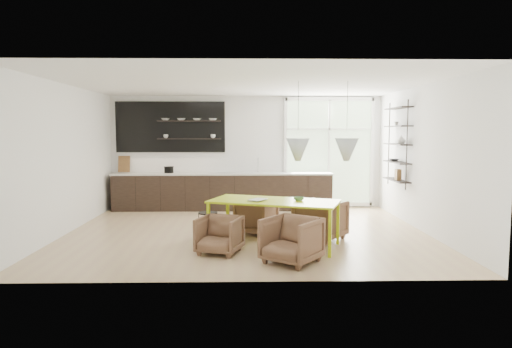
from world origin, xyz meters
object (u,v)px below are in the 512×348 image
object	(u,v)px
dining_table	(274,203)
armchair_front_right	(291,240)
armchair_back_right	(321,220)
armchair_back_left	(257,217)
armchair_front_left	(219,235)
wire_stool	(208,221)

from	to	relation	value
dining_table	armchair_front_right	world-z (taller)	dining_table
dining_table	armchair_back_right	world-z (taller)	dining_table
armchair_back_left	armchair_front_left	world-z (taller)	armchair_back_left
armchair_front_left	armchair_front_right	bearing A→B (deg)	-8.84
dining_table	wire_stool	bearing A→B (deg)	172.18
armchair_back_left	armchair_front_left	bearing A→B (deg)	93.95
armchair_back_right	armchair_front_left	size ratio (longest dim) A/B	1.20
dining_table	armchair_back_right	xyz separation A→B (m)	(0.89, 0.44, -0.38)
armchair_back_right	armchair_front_left	xyz separation A→B (m)	(-1.81, -0.92, -0.06)
armchair_front_right	dining_table	bearing A→B (deg)	138.24
armchair_back_left	wire_stool	distance (m)	0.98
armchair_back_left	armchair_front_right	distance (m)	2.06
armchair_back_right	wire_stool	xyz separation A→B (m)	(-2.08, 0.18, -0.06)
armchair_front_left	armchair_back_right	bearing A→B (deg)	45.13
dining_table	wire_stool	distance (m)	1.42
armchair_front_left	armchair_front_right	xyz separation A→B (m)	(1.12, -0.57, 0.04)
dining_table	armchair_front_left	size ratio (longest dim) A/B	3.55
armchair_front_right	wire_stool	xyz separation A→B (m)	(-1.40, 1.67, -0.04)
dining_table	armchair_front_left	world-z (taller)	dining_table
armchair_back_right	armchair_front_right	bearing A→B (deg)	104.57
dining_table	armchair_front_right	xyz separation A→B (m)	(0.20, -1.05, -0.39)
armchair_back_right	armchair_back_left	bearing A→B (deg)	15.42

